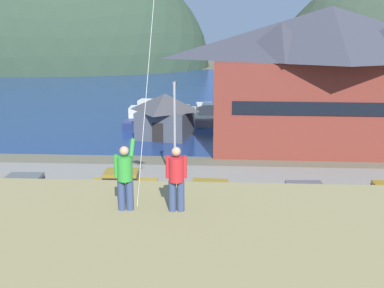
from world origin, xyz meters
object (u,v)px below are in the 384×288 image
parked_car_front_row_red (311,240)px  parked_car_back_row_right (303,198)px  parked_car_mid_row_far (123,184)px  moored_boat_inner_slip (147,111)px  moored_boat_outer_mooring (204,115)px  parking_light_pole (175,126)px  person_companion (176,177)px  parked_car_back_row_left (191,229)px  harbor_lodge (328,74)px  storage_shed_waterside (165,115)px  parked_car_front_row_end (211,196)px  wharf_dock (174,116)px  moored_boat_wharfside (139,119)px  person_kite_flyer (125,175)px  parked_car_corner_spot (26,189)px

parked_car_front_row_red → parked_car_back_row_right: bearing=84.1°
parked_car_mid_row_far → moored_boat_inner_slip: bearing=95.7°
moored_boat_inner_slip → parked_car_back_row_right: moored_boat_inner_slip is taller
parked_car_mid_row_far → moored_boat_outer_mooring: bearing=80.8°
parked_car_back_row_right → parking_light_pole: 10.00m
person_companion → parking_light_pole: bearing=95.6°
moored_boat_inner_slip → parked_car_back_row_left: (7.59, -35.42, 0.34)m
harbor_lodge → parked_car_back_row_left: (-11.00, -21.33, -5.65)m
storage_shed_waterside → person_companion: size_ratio=3.56×
parked_car_front_row_end → parked_car_back_row_right: bearing=-0.2°
parked_car_back_row_right → parked_car_mid_row_far: same height
wharf_dock → parking_light_pole: size_ratio=1.89×
harbor_lodge → moored_boat_outer_mooring: 17.36m
harbor_lodge → parked_car_mid_row_far: size_ratio=5.02×
moored_boat_wharfside → parked_car_front_row_red: 33.97m
moored_boat_outer_mooring → person_companion: 43.51m
harbor_lodge → parked_car_mid_row_far: 22.26m
parked_car_front_row_red → person_companion: size_ratio=2.48×
moored_boat_outer_mooring → person_kite_flyer: person_kite_flyer is taller
person_kite_flyer → person_companion: (1.35, -0.00, -0.02)m
parked_car_front_row_end → moored_boat_inner_slip: bearing=105.5°
parked_car_front_row_red → parked_car_mid_row_far: 12.89m
person_kite_flyer → parked_car_corner_spot: bearing=121.5°
parked_car_back_row_left → parked_car_back_row_right: bearing=36.5°
parked_car_corner_spot → parked_car_back_row_right: bearing=-2.1°
moored_boat_outer_mooring → parking_light_pole: parking_light_pole is taller
parked_car_back_row_right → parked_car_front_row_red: size_ratio=0.99×
storage_shed_waterside → parked_car_corner_spot: (-6.46, -19.17, -1.23)m
parked_car_back_row_right → parked_car_back_row_left: bearing=-143.5°
storage_shed_waterside → parked_car_mid_row_far: size_ratio=1.45×
person_companion → moored_boat_wharfside: bearing=101.2°
moored_boat_outer_mooring → parked_car_front_row_end: (1.35, -28.26, 0.34)m
parked_car_front_row_end → parked_car_mid_row_far: bearing=161.2°
moored_boat_wharfside → wharf_dock: bearing=48.1°
parked_car_front_row_red → parked_car_back_row_left: (-5.72, 0.96, 0.00)m
wharf_dock → parked_car_back_row_left: (4.14, -34.24, 0.71)m
storage_shed_waterside → parked_car_back_row_right: (10.37, -19.78, -1.23)m
parked_car_corner_spot → person_companion: 19.71m
parking_light_pole → person_companion: (1.95, -19.89, 2.83)m
moored_boat_outer_mooring → parked_car_back_row_left: (0.43, -32.94, 0.34)m
parking_light_pole → person_companion: person_companion is taller
moored_boat_inner_slip → person_kite_flyer: 46.42m
moored_boat_wharfside → parked_car_back_row_left: size_ratio=1.83×
parked_car_front_row_red → moored_boat_wharfside: bearing=113.4°
parking_light_pole → person_kite_flyer: (0.60, -19.88, 2.85)m
moored_boat_outer_mooring → parked_car_back_row_left: size_ratio=1.98×
harbor_lodge → moored_boat_outer_mooring: bearing=134.5°
parked_car_front_row_red → person_kite_flyer: 12.87m
harbor_lodge → parking_light_pole: bearing=-137.7°
parked_car_corner_spot → parked_car_mid_row_far: (5.81, 1.33, 0.00)m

